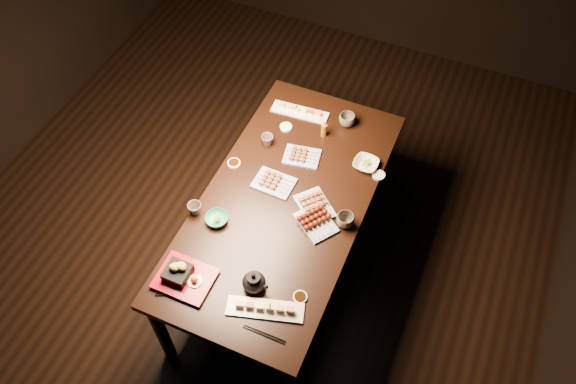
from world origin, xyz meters
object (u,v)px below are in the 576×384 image
object	(u,v)px
yakitori_plate_center	(274,181)
teacup_far_left	(267,140)
edamame_bowl_cream	(366,164)
condiment_bottle	(324,128)
teapot	(254,281)
sushi_platter_near	(265,308)
yakitori_plate_left	(302,155)
tempura_tray	(184,275)
dining_table	(285,236)
sushi_platter_far	(300,110)
yakitori_plate_right	(315,204)
teacup_far_right	(347,120)
teacup_near_left	(195,209)
teacup_mid_right	(345,220)
edamame_bowl_green	(217,219)

from	to	relation	value
yakitori_plate_center	teacup_far_left	distance (m)	0.31
yakitori_plate_center	teacup_far_left	world-z (taller)	teacup_far_left
edamame_bowl_cream	condiment_bottle	distance (m)	0.35
teapot	sushi_platter_near	bearing A→B (deg)	-37.01
yakitori_plate_left	tempura_tray	xyz separation A→B (m)	(-0.24, -1.00, 0.03)
dining_table	sushi_platter_far	bearing A→B (deg)	110.99
dining_table	yakitori_plate_right	distance (m)	0.44
edamame_bowl_cream	condiment_bottle	bearing A→B (deg)	157.14
yakitori_plate_center	yakitori_plate_right	xyz separation A→B (m)	(0.28, -0.06, -0.00)
teapot	teacup_far_right	bearing A→B (deg)	93.24
dining_table	condiment_bottle	world-z (taller)	condiment_bottle
yakitori_plate_center	teacup_near_left	size ratio (longest dim) A/B	2.95
tempura_tray	teacup_mid_right	xyz separation A→B (m)	(0.64, 0.65, -0.01)
dining_table	tempura_tray	xyz separation A→B (m)	(-0.27, -0.66, 0.43)
sushi_platter_near	yakitori_plate_left	world-z (taller)	yakitori_plate_left
teacup_far_left	teacup_near_left	bearing A→B (deg)	-104.15
teacup_mid_right	teacup_far_right	world-z (taller)	teacup_far_right
teacup_mid_right	teacup_far_left	world-z (taller)	teacup_mid_right
teacup_near_left	teacup_mid_right	size ratio (longest dim) A/B	0.79
teacup_near_left	teacup_far_left	xyz separation A→B (m)	(0.16, 0.62, -0.00)
yakitori_plate_left	edamame_bowl_cream	xyz separation A→B (m)	(0.37, 0.09, -0.01)
edamame_bowl_green	teapot	distance (m)	0.46
sushi_platter_near	teacup_far_left	xyz separation A→B (m)	(-0.45, 1.00, 0.01)
yakitori_plate_center	teacup_far_left	xyz separation A→B (m)	(-0.16, 0.27, 0.01)
sushi_platter_near	teapot	distance (m)	0.15
teacup_mid_right	teapot	bearing A→B (deg)	-118.69
condiment_bottle	yakitori_plate_left	bearing A→B (deg)	-103.65
yakitori_plate_right	teacup_far_right	distance (m)	0.67
edamame_bowl_green	edamame_bowl_cream	distance (m)	0.94
yakitori_plate_right	teacup_near_left	size ratio (longest dim) A/B	2.90
yakitori_plate_left	teapot	distance (m)	0.90
sushi_platter_far	edamame_bowl_green	size ratio (longest dim) A/B	2.87
edamame_bowl_cream	teacup_far_left	size ratio (longest dim) A/B	1.94
edamame_bowl_green	teacup_mid_right	size ratio (longest dim) A/B	1.30
teacup_near_left	dining_table	bearing A→B (deg)	32.71
sushi_platter_near	teapot	world-z (taller)	teapot
yakitori_plate_left	teacup_mid_right	xyz separation A→B (m)	(0.40, -0.35, 0.01)
tempura_tray	condiment_bottle	size ratio (longest dim) A/B	2.44
sushi_platter_far	edamame_bowl_cream	size ratio (longest dim) A/B	2.53
dining_table	teapot	bearing A→B (deg)	-76.91
tempura_tray	teacup_mid_right	size ratio (longest dim) A/B	2.94
teacup_far_left	yakitori_plate_center	bearing A→B (deg)	-58.55
sushi_platter_far	teacup_mid_right	xyz separation A→B (m)	(0.56, -0.69, 0.02)
edamame_bowl_green	teacup_mid_right	xyz separation A→B (m)	(0.66, 0.26, 0.02)
teacup_far_right	condiment_bottle	size ratio (longest dim) A/B	0.86
yakitori_plate_right	yakitori_plate_left	distance (m)	0.37
yakitori_plate_left	edamame_bowl_green	xyz separation A→B (m)	(-0.25, -0.61, -0.01)
sushi_platter_far	yakitori_plate_right	distance (m)	0.74
yakitori_plate_center	teacup_far_right	xyz separation A→B (m)	(0.23, 0.61, 0.01)
yakitori_plate_left	edamame_bowl_green	size ratio (longest dim) A/B	1.66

